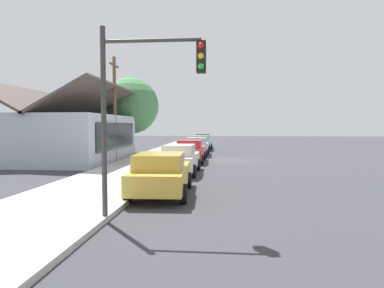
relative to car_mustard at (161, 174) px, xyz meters
The scene contains 13 objects.
ground_plane 13.35m from the car_mustard, 11.73° to the right, with size 120.00×120.00×0.00m, color #38383D.
sidewalk_curb 13.39m from the car_mustard, 12.48° to the left, with size 60.00×4.20×0.16m, color #B2AFA8.
car_mustard is the anchor object (origin of this frame).
car_ivory 5.73m from the car_mustard, ahead, with size 4.74×1.96×1.59m.
car_cherry 11.46m from the car_mustard, ahead, with size 4.53×2.01×1.59m.
car_silver 16.74m from the car_mustard, ahead, with size 4.72×2.08×1.59m.
car_seafoam 23.04m from the car_mustard, ahead, with size 4.55×2.13×1.59m.
car_charcoal 28.41m from the car_mustard, ahead, with size 4.40×2.12×1.59m.
storefront_building 15.00m from the car_mustard, 38.29° to the left, with size 11.05×8.08×5.55m.
shade_tree 20.23m from the car_mustard, 18.45° to the left, with size 5.22×5.22×7.05m.
traffic_light_main 4.47m from the car_mustard, behind, with size 0.37×2.79×5.20m.
utility_pole_wooden 13.27m from the car_mustard, 25.18° to the left, with size 1.80×0.24×7.50m.
fire_hydrant_red 10.85m from the car_mustard, ahead, with size 0.22×0.22×0.71m.
Camera 1 is at (-25.52, 0.43, 2.59)m, focal length 32.13 mm.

